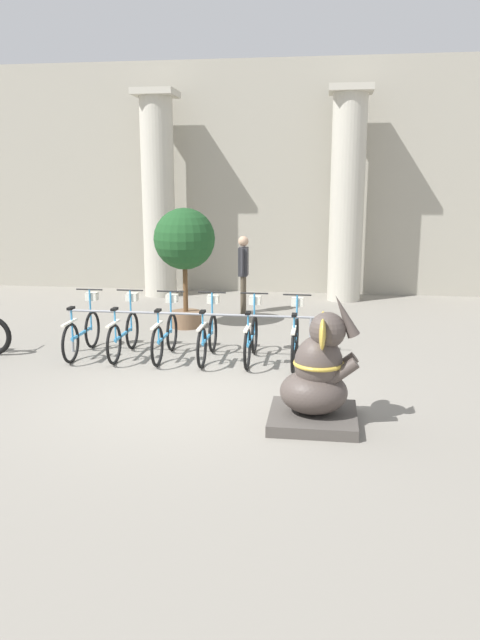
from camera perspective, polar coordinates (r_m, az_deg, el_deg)
ground_plane at (r=8.94m, az=-5.10°, el=-6.82°), size 60.00×60.00×0.00m
building_facade at (r=16.91m, az=1.42°, el=12.75°), size 20.00×0.20×6.00m
column_left at (r=16.39m, az=-7.48°, el=11.33°), size 1.04×1.04×5.16m
column_right at (r=15.81m, az=9.77°, el=11.21°), size 1.04×1.04×5.16m
bike_rack at (r=10.67m, az=-4.79°, el=-0.13°), size 4.28×0.05×0.77m
bicycle_0 at (r=11.15m, az=-14.20°, el=-1.01°), size 0.48×1.65×1.09m
bicycle_1 at (r=10.92m, az=-10.56°, el=-1.12°), size 0.48×1.65×1.09m
bicycle_2 at (r=10.69m, az=-6.84°, el=-1.28°), size 0.48×1.65×1.09m
bicycle_3 at (r=10.54m, az=-2.95°, el=-1.42°), size 0.48×1.65×1.09m
bicycle_4 at (r=10.44m, az=1.04°, el=-1.54°), size 0.48×1.65×1.09m
bicycle_5 at (r=10.33m, az=5.06°, el=-1.74°), size 0.48×1.65×1.09m
elephant_statue at (r=7.77m, az=7.09°, el=-5.48°), size 1.09×1.09×1.67m
person_pedestrian at (r=14.13m, az=0.31°, el=4.88°), size 0.23×0.47×1.75m
potted_tree at (r=12.70m, az=-5.09°, el=6.90°), size 1.24×1.24×2.44m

